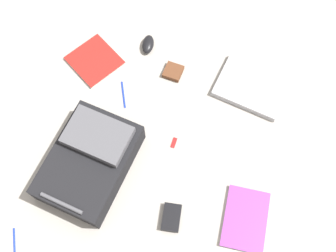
{
  "coord_description": "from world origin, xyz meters",
  "views": [
    {
      "loc": [
        -0.11,
        0.66,
        1.73
      ],
      "look_at": [
        -0.01,
        -0.04,
        0.02
      ],
      "focal_mm": 43.44,
      "sensor_mm": 36.0,
      "label": 1
    }
  ],
  "objects_px": {
    "pen_blue": "(123,94)",
    "earbud_pouch": "(173,72)",
    "power_brick": "(171,217)",
    "usb_stick": "(174,143)",
    "backpack": "(90,160)",
    "computer_mouse": "(148,44)",
    "book_blue": "(245,219)",
    "book_comic": "(95,61)",
    "laptop": "(251,87)",
    "pen_black": "(14,244)"
  },
  "relations": [
    {
      "from": "book_comic",
      "to": "book_blue",
      "type": "bearing_deg",
      "value": 140.13
    },
    {
      "from": "book_blue",
      "to": "pen_black",
      "type": "distance_m",
      "value": 0.96
    },
    {
      "from": "backpack",
      "to": "computer_mouse",
      "type": "relative_size",
      "value": 4.87
    },
    {
      "from": "pen_black",
      "to": "pen_blue",
      "type": "bearing_deg",
      "value": -112.85
    },
    {
      "from": "laptop",
      "to": "pen_blue",
      "type": "distance_m",
      "value": 0.61
    },
    {
      "from": "book_blue",
      "to": "pen_blue",
      "type": "relative_size",
      "value": 1.94
    },
    {
      "from": "earbud_pouch",
      "to": "computer_mouse",
      "type": "bearing_deg",
      "value": -41.94
    },
    {
      "from": "backpack",
      "to": "laptop",
      "type": "xyz_separation_m",
      "value": [
        -0.67,
        -0.49,
        -0.06
      ]
    },
    {
      "from": "book_blue",
      "to": "earbud_pouch",
      "type": "xyz_separation_m",
      "value": [
        0.4,
        -0.66,
        0.0
      ]
    },
    {
      "from": "laptop",
      "to": "computer_mouse",
      "type": "bearing_deg",
      "value": -16.88
    },
    {
      "from": "backpack",
      "to": "earbud_pouch",
      "type": "xyz_separation_m",
      "value": [
        -0.28,
        -0.52,
        -0.06
      ]
    },
    {
      "from": "earbud_pouch",
      "to": "usb_stick",
      "type": "relative_size",
      "value": 1.72
    },
    {
      "from": "backpack",
      "to": "book_blue",
      "type": "height_order",
      "value": "backpack"
    },
    {
      "from": "laptop",
      "to": "pen_blue",
      "type": "xyz_separation_m",
      "value": [
        0.6,
        0.12,
        -0.01
      ]
    },
    {
      "from": "laptop",
      "to": "usb_stick",
      "type": "xyz_separation_m",
      "value": [
        0.33,
        0.33,
        -0.01
      ]
    },
    {
      "from": "backpack",
      "to": "usb_stick",
      "type": "relative_size",
      "value": 10.45
    },
    {
      "from": "book_blue",
      "to": "book_comic",
      "type": "distance_m",
      "value": 1.03
    },
    {
      "from": "usb_stick",
      "to": "power_brick",
      "type": "bearing_deg",
      "value": 96.37
    },
    {
      "from": "backpack",
      "to": "computer_mouse",
      "type": "height_order",
      "value": "backpack"
    },
    {
      "from": "pen_black",
      "to": "earbud_pouch",
      "type": "distance_m",
      "value": 1.04
    },
    {
      "from": "book_comic",
      "to": "earbud_pouch",
      "type": "bearing_deg",
      "value": 178.89
    },
    {
      "from": "book_comic",
      "to": "pen_black",
      "type": "bearing_deg",
      "value": 81.26
    },
    {
      "from": "book_blue",
      "to": "backpack",
      "type": "bearing_deg",
      "value": -11.52
    },
    {
      "from": "pen_blue",
      "to": "usb_stick",
      "type": "distance_m",
      "value": 0.34
    },
    {
      "from": "backpack",
      "to": "laptop",
      "type": "relative_size",
      "value": 1.37
    },
    {
      "from": "pen_blue",
      "to": "usb_stick",
      "type": "xyz_separation_m",
      "value": [
        -0.27,
        0.21,
        -0.0
      ]
    },
    {
      "from": "laptop",
      "to": "earbud_pouch",
      "type": "xyz_separation_m",
      "value": [
        0.38,
        -0.03,
        -0.0
      ]
    },
    {
      "from": "computer_mouse",
      "to": "usb_stick",
      "type": "bearing_deg",
      "value": 111.17
    },
    {
      "from": "pen_black",
      "to": "pen_blue",
      "type": "height_order",
      "value": "same"
    },
    {
      "from": "computer_mouse",
      "to": "laptop",
      "type": "bearing_deg",
      "value": 161.96
    },
    {
      "from": "laptop",
      "to": "earbud_pouch",
      "type": "bearing_deg",
      "value": -4.29
    },
    {
      "from": "computer_mouse",
      "to": "pen_blue",
      "type": "distance_m",
      "value": 0.29
    },
    {
      "from": "pen_blue",
      "to": "pen_black",
      "type": "bearing_deg",
      "value": 67.15
    },
    {
      "from": "book_comic",
      "to": "power_brick",
      "type": "distance_m",
      "value": 0.85
    },
    {
      "from": "earbud_pouch",
      "to": "book_comic",
      "type": "bearing_deg",
      "value": -1.11
    },
    {
      "from": "computer_mouse",
      "to": "earbud_pouch",
      "type": "distance_m",
      "value": 0.2
    },
    {
      "from": "backpack",
      "to": "usb_stick",
      "type": "xyz_separation_m",
      "value": [
        -0.34,
        -0.16,
        -0.07
      ]
    },
    {
      "from": "backpack",
      "to": "earbud_pouch",
      "type": "height_order",
      "value": "backpack"
    },
    {
      "from": "backpack",
      "to": "book_blue",
      "type": "bearing_deg",
      "value": 168.48
    },
    {
      "from": "power_brick",
      "to": "book_blue",
      "type": "bearing_deg",
      "value": -172.55
    },
    {
      "from": "laptop",
      "to": "pen_blue",
      "type": "relative_size",
      "value": 2.7
    },
    {
      "from": "backpack",
      "to": "laptop",
      "type": "bearing_deg",
      "value": -143.81
    },
    {
      "from": "pen_black",
      "to": "book_comic",
      "type": "bearing_deg",
      "value": -98.74
    },
    {
      "from": "laptop",
      "to": "book_comic",
      "type": "height_order",
      "value": "laptop"
    },
    {
      "from": "power_brick",
      "to": "earbud_pouch",
      "type": "distance_m",
      "value": 0.7
    },
    {
      "from": "book_comic",
      "to": "power_brick",
      "type": "height_order",
      "value": "power_brick"
    },
    {
      "from": "pen_blue",
      "to": "earbud_pouch",
      "type": "height_order",
      "value": "earbud_pouch"
    },
    {
      "from": "backpack",
      "to": "pen_blue",
      "type": "xyz_separation_m",
      "value": [
        -0.07,
        -0.36,
        -0.07
      ]
    },
    {
      "from": "book_comic",
      "to": "earbud_pouch",
      "type": "distance_m",
      "value": 0.39
    },
    {
      "from": "laptop",
      "to": "backpack",
      "type": "bearing_deg",
      "value": 36.19
    }
  ]
}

